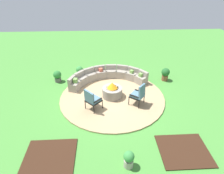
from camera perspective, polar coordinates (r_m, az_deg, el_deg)
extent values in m
plane|color=#478C38|center=(9.16, 0.07, -3.06)|extent=(24.00, 24.00, 0.00)
cylinder|color=tan|center=(9.14, 0.07, -2.90)|extent=(4.93, 4.93, 0.06)
cube|color=#382114|center=(6.90, -18.07, -19.14)|extent=(1.65, 1.43, 0.04)
cube|color=#382114|center=(7.17, 20.61, -17.33)|extent=(1.65, 1.43, 0.04)
cylinder|color=gray|center=(9.00, 0.07, -1.52)|extent=(0.94, 0.94, 0.46)
cylinder|color=black|center=(8.89, 0.07, -0.43)|extent=(0.61, 0.61, 0.06)
cone|color=orange|center=(8.80, 0.07, 0.51)|extent=(0.49, 0.49, 0.28)
cube|color=gray|center=(10.17, 8.60, 2.16)|extent=(0.72, 0.76, 0.43)
cube|color=gray|center=(10.11, 9.31, 4.10)|extent=(0.49, 0.59, 0.26)
cube|color=gray|center=(10.46, 5.92, 3.24)|extent=(0.76, 0.72, 0.43)
cube|color=gray|center=(10.42, 6.40, 5.20)|extent=(0.58, 0.49, 0.26)
cube|color=gray|center=(10.64, 2.90, 3.88)|extent=(0.72, 0.62, 0.43)
cube|color=gray|center=(10.61, 3.13, 5.86)|extent=(0.63, 0.35, 0.26)
cube|color=gray|center=(10.69, -0.29, 4.06)|extent=(0.62, 0.46, 0.43)
cube|color=gray|center=(10.67, -0.31, 6.05)|extent=(0.61, 0.17, 0.26)
cube|color=gray|center=(10.61, -3.45, 3.78)|extent=(0.71, 0.60, 0.43)
cube|color=gray|center=(10.58, -3.73, 5.76)|extent=(0.63, 0.32, 0.26)
cube|color=gray|center=(10.41, -6.41, 3.05)|extent=(0.76, 0.71, 0.43)
cube|color=gray|center=(10.36, -6.94, 5.01)|extent=(0.59, 0.47, 0.26)
cube|color=gray|center=(10.09, -8.98, 1.88)|extent=(0.73, 0.76, 0.43)
cube|color=gray|center=(10.02, -9.75, 3.81)|extent=(0.50, 0.58, 0.26)
cube|color=gray|center=(9.69, -10.96, 0.32)|extent=(0.64, 0.73, 0.43)
cube|color=gray|center=(9.58, -11.93, 2.20)|extent=(0.37, 0.63, 0.26)
cube|color=#70A34C|center=(9.51, -10.88, 1.92)|extent=(0.22, 0.24, 0.21)
cube|color=#70A34C|center=(10.00, 8.53, 3.58)|extent=(0.23, 0.23, 0.18)
cube|color=#70A34C|center=(10.29, 5.88, 4.59)|extent=(0.22, 0.22, 0.17)
cube|color=#BC5B47|center=(10.43, -3.42, 5.14)|extent=(0.23, 0.21, 0.18)
cylinder|color=black|center=(8.58, -5.44, -3.85)|extent=(0.04, 0.04, 0.38)
cylinder|color=black|center=(8.27, -2.89, -5.25)|extent=(0.04, 0.04, 0.38)
cylinder|color=black|center=(8.31, -7.97, -5.37)|extent=(0.04, 0.04, 0.38)
cylinder|color=black|center=(7.99, -5.43, -6.88)|extent=(0.04, 0.04, 0.38)
cube|color=black|center=(8.15, -5.51, -4.10)|extent=(0.78, 0.78, 0.05)
cube|color=slate|center=(8.11, -5.54, -3.70)|extent=(0.72, 0.72, 0.09)
cube|color=slate|center=(7.85, -6.85, -3.01)|extent=(0.43, 0.47, 0.60)
cube|color=black|center=(8.23, -6.78, -2.66)|extent=(0.36, 0.37, 0.04)
cube|color=black|center=(7.93, -4.29, -4.01)|extent=(0.36, 0.37, 0.04)
cylinder|color=black|center=(8.49, 5.04, -4.22)|extent=(0.04, 0.04, 0.38)
cylinder|color=black|center=(8.88, 6.67, -2.58)|extent=(0.04, 0.04, 0.38)
cylinder|color=black|center=(8.32, 8.01, -5.28)|extent=(0.04, 0.04, 0.38)
cylinder|color=black|center=(8.72, 9.54, -3.55)|extent=(0.04, 0.04, 0.38)
cube|color=black|center=(8.48, 7.41, -2.70)|extent=(0.76, 0.76, 0.05)
cube|color=slate|center=(8.44, 7.45, -2.30)|extent=(0.70, 0.70, 0.09)
cube|color=slate|center=(8.23, 8.95, -1.35)|extent=(0.39, 0.54, 0.63)
cube|color=black|center=(8.21, 6.69, -2.73)|extent=(0.39, 0.31, 0.04)
cube|color=black|center=(8.59, 8.22, -1.17)|extent=(0.39, 0.31, 0.04)
cylinder|color=#A89E8E|center=(6.32, 4.94, -21.68)|extent=(0.30, 0.30, 0.28)
sphere|color=#3D8E42|center=(6.08, 5.08, -19.96)|extent=(0.34, 0.34, 0.34)
cylinder|color=brown|center=(11.10, -9.56, 3.79)|extent=(0.33, 0.33, 0.23)
sphere|color=#3D8E42|center=(10.97, -9.70, 5.17)|extent=(0.38, 0.38, 0.38)
cylinder|color=#605B56|center=(10.80, -15.82, 2.14)|extent=(0.34, 0.34, 0.23)
sphere|color=#2D7A33|center=(10.67, -16.05, 3.55)|extent=(0.43, 0.43, 0.43)
cylinder|color=brown|center=(10.90, 15.47, 2.71)|extent=(0.33, 0.33, 0.31)
sphere|color=#236028|center=(10.75, 15.72, 4.29)|extent=(0.44, 0.44, 0.44)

